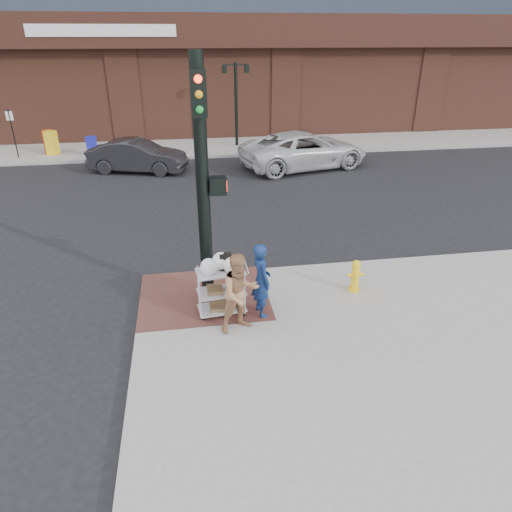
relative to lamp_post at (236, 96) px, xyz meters
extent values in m
plane|color=black|center=(-2.00, -16.00, -2.62)|extent=(220.00, 220.00, 0.00)
cube|color=gray|center=(10.50, 16.00, -2.54)|extent=(65.00, 36.00, 0.15)
cube|color=#542D27|center=(-2.60, -15.10, -2.46)|extent=(2.80, 2.40, 0.01)
cylinder|color=black|center=(0.00, 0.00, -0.47)|extent=(0.16, 0.16, 4.00)
cube|color=black|center=(0.00, 0.00, 1.43)|extent=(1.20, 0.06, 0.06)
cube|color=black|center=(-0.55, 0.00, 1.23)|extent=(0.22, 0.22, 0.35)
cube|color=black|center=(0.55, 0.00, 1.23)|extent=(0.22, 0.22, 0.35)
cylinder|color=black|center=(-10.50, -1.00, -1.37)|extent=(0.05, 0.05, 2.20)
cylinder|color=black|center=(-2.50, -15.20, 0.03)|extent=(0.26, 0.26, 5.00)
cube|color=black|center=(-2.20, -15.20, 0.08)|extent=(0.32, 0.28, 0.34)
cube|color=#FF260C|center=(-2.04, -15.20, 0.08)|extent=(0.02, 0.18, 0.22)
cube|color=black|center=(-2.50, -15.48, 1.83)|extent=(0.28, 0.18, 0.80)
imported|color=navy|center=(-1.46, -15.99, -1.68)|extent=(0.49, 0.64, 1.58)
imported|color=#A5744E|center=(-1.95, -16.46, -1.66)|extent=(0.95, 0.85, 1.62)
imported|color=black|center=(-4.77, -3.89, -1.94)|extent=(4.38, 2.56, 1.37)
imported|color=silver|center=(2.47, -4.38, -1.83)|extent=(6.13, 3.92, 1.57)
cube|color=#AEAEB4|center=(-2.26, -15.84, -1.50)|extent=(1.01, 0.64, 0.03)
cube|color=#AEAEB4|center=(-2.26, -15.84, -1.96)|extent=(1.01, 0.64, 0.03)
cube|color=#AEAEB4|center=(-2.26, -15.84, -2.35)|extent=(1.01, 0.64, 0.03)
cube|color=black|center=(-2.16, -15.79, -1.33)|extent=(0.23, 0.15, 0.34)
cube|color=brown|center=(-2.39, -15.84, -1.90)|extent=(0.32, 0.36, 0.09)
cube|color=brown|center=(-2.26, -15.84, -2.30)|extent=(0.49, 0.38, 0.07)
cylinder|color=yellow|center=(0.77, -15.40, -2.43)|extent=(0.25, 0.25, 0.07)
cylinder|color=yellow|center=(0.77, -15.40, -2.11)|extent=(0.18, 0.18, 0.55)
sphere|color=yellow|center=(0.77, -15.40, -1.81)|extent=(0.20, 0.20, 0.20)
cylinder|color=yellow|center=(0.77, -15.40, -2.07)|extent=(0.36, 0.08, 0.08)
cube|color=#9A2711|center=(-9.19, -0.35, -1.91)|extent=(0.52, 0.48, 1.12)
cube|color=yellow|center=(-9.00, -0.63, -1.91)|extent=(0.60, 0.58, 1.13)
cube|color=#1D1DBD|center=(-7.09, -1.12, -2.02)|extent=(0.48, 0.46, 0.90)
camera|label=1|loc=(-2.85, -23.89, 2.76)|focal=32.00mm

